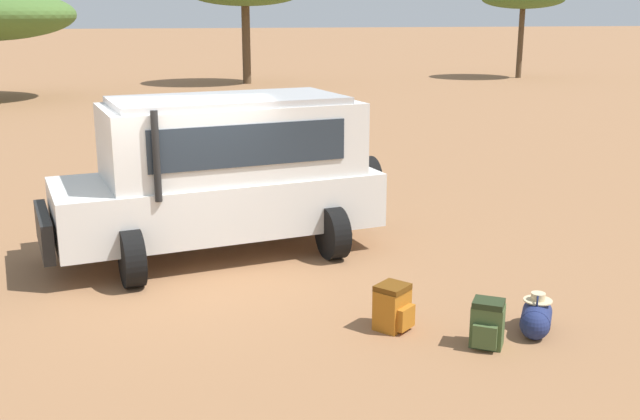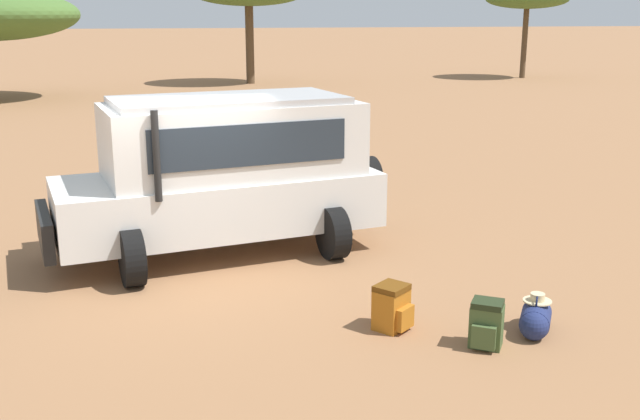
{
  "view_description": "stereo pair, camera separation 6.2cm",
  "coord_description": "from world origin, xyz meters",
  "px_view_note": "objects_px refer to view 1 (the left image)",
  "views": [
    {
      "loc": [
        -0.51,
        -10.42,
        3.69
      ],
      "look_at": [
        1.71,
        -0.57,
        1.0
      ],
      "focal_mm": 42.0,
      "sensor_mm": 36.0,
      "label": 1
    },
    {
      "loc": [
        -0.45,
        -10.43,
        3.69
      ],
      "look_at": [
        1.71,
        -0.57,
        1.0
      ],
      "focal_mm": 42.0,
      "sensor_mm": 36.0,
      "label": 2
    }
  ],
  "objects_px": {
    "backpack_cluster_center": "(487,324)",
    "acacia_tree_centre_back": "(523,0)",
    "safari_vehicle": "(224,171)",
    "duffel_bag_low_black_case": "(536,317)",
    "backpack_beside_front_wheel": "(393,307)"
  },
  "relations": [
    {
      "from": "acacia_tree_centre_back",
      "to": "backpack_beside_front_wheel",
      "type": "bearing_deg",
      "value": -119.39
    },
    {
      "from": "backpack_beside_front_wheel",
      "to": "acacia_tree_centre_back",
      "type": "height_order",
      "value": "acacia_tree_centre_back"
    },
    {
      "from": "duffel_bag_low_black_case",
      "to": "acacia_tree_centre_back",
      "type": "xyz_separation_m",
      "value": [
        16.19,
        32.11,
        4.09
      ]
    },
    {
      "from": "backpack_cluster_center",
      "to": "acacia_tree_centre_back",
      "type": "height_order",
      "value": "acacia_tree_centre_back"
    },
    {
      "from": "safari_vehicle",
      "to": "acacia_tree_centre_back",
      "type": "xyz_separation_m",
      "value": [
        19.47,
        28.23,
        2.98
      ]
    },
    {
      "from": "backpack_cluster_center",
      "to": "acacia_tree_centre_back",
      "type": "xyz_separation_m",
      "value": [
        16.94,
        32.36,
        4.01
      ]
    },
    {
      "from": "safari_vehicle",
      "to": "duffel_bag_low_black_case",
      "type": "relative_size",
      "value": 7.55
    },
    {
      "from": "backpack_beside_front_wheel",
      "to": "acacia_tree_centre_back",
      "type": "relative_size",
      "value": 0.11
    },
    {
      "from": "duffel_bag_low_black_case",
      "to": "backpack_cluster_center",
      "type": "bearing_deg",
      "value": -161.83
    },
    {
      "from": "duffel_bag_low_black_case",
      "to": "safari_vehicle",
      "type": "bearing_deg",
      "value": 130.12
    },
    {
      "from": "duffel_bag_low_black_case",
      "to": "acacia_tree_centre_back",
      "type": "distance_m",
      "value": 36.2
    },
    {
      "from": "backpack_cluster_center",
      "to": "acacia_tree_centre_back",
      "type": "distance_m",
      "value": 36.74
    },
    {
      "from": "duffel_bag_low_black_case",
      "to": "acacia_tree_centre_back",
      "type": "height_order",
      "value": "acacia_tree_centre_back"
    },
    {
      "from": "duffel_bag_low_black_case",
      "to": "backpack_beside_front_wheel",
      "type": "bearing_deg",
      "value": 164.41
    },
    {
      "from": "safari_vehicle",
      "to": "acacia_tree_centre_back",
      "type": "distance_m",
      "value": 34.42
    }
  ]
}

